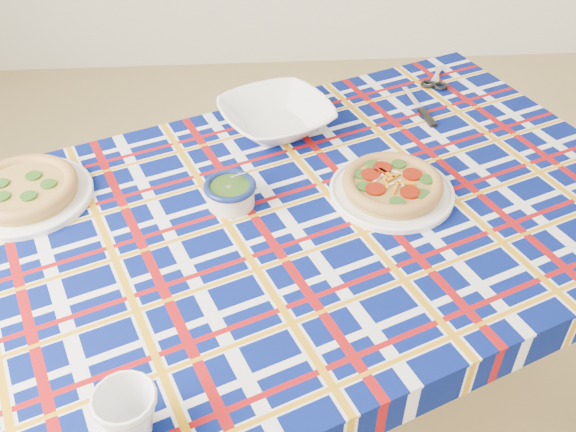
{
  "coord_description": "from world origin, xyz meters",
  "views": [
    {
      "loc": [
        -0.55,
        -1.07,
        1.53
      ],
      "look_at": [
        -0.48,
        -0.08,
        0.7
      ],
      "focal_mm": 40.0,
      "sensor_mm": 36.0,
      "label": 1
    }
  ],
  "objects": [
    {
      "name": "pesto_bowl",
      "position": [
        -0.6,
        -0.01,
        0.71
      ],
      "size": [
        0.13,
        0.13,
        0.06
      ],
      "primitive_type": null,
      "rotation": [
        0.0,
        0.0,
        0.22
      ],
      "color": "#1C380F",
      "rests_on": "tablecloth"
    },
    {
      "name": "kitchen_scissors",
      "position": [
        -0.03,
        0.51,
        0.69
      ],
      "size": [
        0.13,
        0.18,
        0.01
      ],
      "primitive_type": null,
      "rotation": [
        0.0,
        0.0,
        1.19
      ],
      "color": "silver",
      "rests_on": "tablecloth"
    },
    {
      "name": "serving_bowl",
      "position": [
        -0.49,
        0.28,
        0.71
      ],
      "size": [
        0.35,
        0.35,
        0.06
      ],
      "primitive_type": "imported",
      "rotation": [
        0.0,
        0.0,
        0.42
      ],
      "color": "white",
      "rests_on": "tablecloth"
    },
    {
      "name": "mug",
      "position": [
        -0.74,
        -0.54,
        0.73
      ],
      "size": [
        0.11,
        0.11,
        0.09
      ],
      "primitive_type": "imported",
      "rotation": [
        0.0,
        0.0,
        0.25
      ],
      "color": "white",
      "rests_on": "tablecloth"
    },
    {
      "name": "table_knife",
      "position": [
        -0.12,
        0.39,
        0.69
      ],
      "size": [
        0.05,
        0.22,
        0.01
      ],
      "primitive_type": null,
      "rotation": [
        0.0,
        0.0,
        1.73
      ],
      "color": "silver",
      "rests_on": "tablecloth"
    },
    {
      "name": "main_focaccia_plate",
      "position": [
        -0.25,
        -0.0,
        0.71
      ],
      "size": [
        0.34,
        0.34,
        0.05
      ],
      "primitive_type": null,
      "rotation": [
        0.0,
        0.0,
        0.3
      ],
      "color": "#A8823B",
      "rests_on": "tablecloth"
    },
    {
      "name": "second_focaccia_plate",
      "position": [
        -1.03,
        0.03,
        0.71
      ],
      "size": [
        0.39,
        0.39,
        0.05
      ],
      "primitive_type": null,
      "rotation": [
        0.0,
        0.0,
        0.5
      ],
      "color": "#A8823B",
      "rests_on": "tablecloth"
    },
    {
      "name": "tablecloth",
      "position": [
        -0.43,
        -0.04,
        0.63
      ],
      "size": [
        1.72,
        1.42,
        0.1
      ],
      "primitive_type": null,
      "rotation": [
        0.0,
        0.0,
        0.39
      ],
      "color": "#051158",
      "rests_on": "dining_table"
    },
    {
      "name": "dining_table",
      "position": [
        -0.43,
        -0.04,
        0.61
      ],
      "size": [
        1.68,
        1.39,
        0.68
      ],
      "rotation": [
        0.0,
        0.0,
        0.39
      ],
      "color": "brown",
      "rests_on": "floor"
    },
    {
      "name": "floor",
      "position": [
        0.0,
        0.0,
        0.0
      ],
      "size": [
        4.0,
        4.0,
        0.0
      ],
      "primitive_type": "plane",
      "color": "tan",
      "rests_on": "ground"
    }
  ]
}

